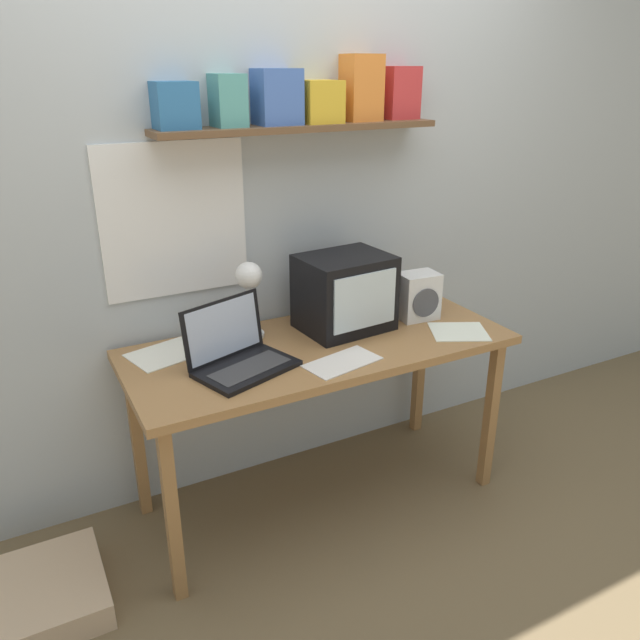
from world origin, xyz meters
The scene contains 12 objects.
ground_plane centered at (0.00, 0.00, 0.00)m, with size 12.00×12.00×0.00m, color brown.
back_wall centered at (0.00, 0.37, 1.31)m, with size 5.60×0.24×2.60m.
corner_desk centered at (0.00, 0.00, 0.68)m, with size 1.55×0.65×0.75m.
crt_monitor centered at (0.17, 0.09, 0.91)m, with size 0.39×0.32×0.32m.
laptop centered at (-0.37, -0.04, 0.82)m, with size 0.42×0.36×0.24m.
desk_lamp centered at (-0.24, 0.15, 0.99)m, with size 0.13×0.17×0.34m.
juice_glass centered at (0.40, 0.22, 0.82)m, with size 0.07×0.07×0.15m.
space_heater centered at (0.51, 0.04, 0.86)m, with size 0.18×0.14×0.21m.
loose_paper_near_laptop centered at (-0.58, 0.18, 0.76)m, with size 0.31×0.27×0.00m.
open_notebook centered at (-0.01, -0.20, 0.76)m, with size 0.31×0.21×0.00m.
loose_paper_near_monitor centered at (0.57, -0.17, 0.76)m, with size 0.29×0.28×0.00m.
floor_cushion centered at (-1.17, -0.09, 0.05)m, with size 0.44×0.44×0.11m.
Camera 1 is at (-1.07, -2.03, 1.79)m, focal length 35.00 mm.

